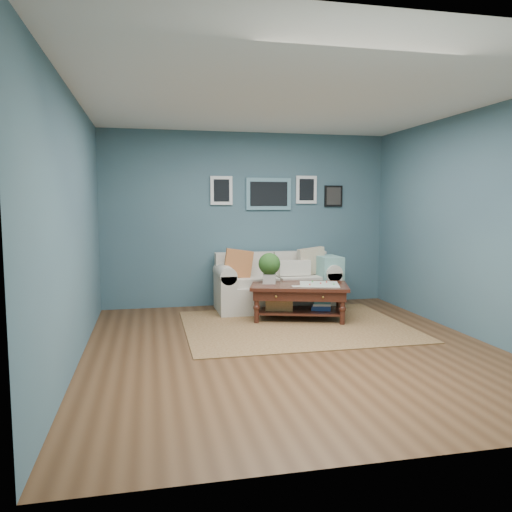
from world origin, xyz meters
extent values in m
plane|color=brown|center=(0.00, 0.00, 0.00)|extent=(5.00, 5.00, 0.00)
plane|color=white|center=(0.00, 0.00, 2.70)|extent=(5.00, 5.00, 0.00)
cube|color=#3C5664|center=(0.00, 2.50, 1.35)|extent=(4.50, 0.02, 2.70)
cube|color=#3C5664|center=(0.00, -2.50, 1.35)|extent=(4.50, 0.02, 2.70)
cube|color=#3C5664|center=(-2.25, 0.00, 1.35)|extent=(0.02, 5.00, 2.70)
cube|color=#3C5664|center=(2.25, 0.00, 1.35)|extent=(0.02, 5.00, 2.70)
cube|color=#5D8E9C|center=(0.33, 2.48, 1.75)|extent=(0.72, 0.03, 0.50)
cube|color=black|center=(0.33, 2.46, 1.75)|extent=(0.60, 0.01, 0.38)
cube|color=white|center=(-0.42, 2.48, 1.80)|extent=(0.34, 0.03, 0.44)
cube|color=white|center=(0.95, 2.48, 1.82)|extent=(0.34, 0.03, 0.44)
cube|color=black|center=(1.41, 2.48, 1.72)|extent=(0.30, 0.03, 0.34)
cube|color=brown|center=(0.33, 0.93, 0.01)|extent=(2.87, 2.30, 0.01)
cube|color=beige|center=(0.33, 1.99, 0.20)|extent=(1.34, 0.83, 0.40)
cube|color=beige|center=(0.33, 2.31, 0.62)|extent=(1.75, 0.21, 0.45)
cube|color=beige|center=(-0.45, 1.99, 0.29)|extent=(0.23, 0.83, 0.58)
cube|color=beige|center=(1.12, 1.99, 0.29)|extent=(0.23, 0.83, 0.58)
cylinder|color=beige|center=(-0.45, 1.99, 0.58)|extent=(0.25, 0.83, 0.25)
cylinder|color=beige|center=(1.12, 1.99, 0.58)|extent=(0.25, 0.83, 0.25)
cube|color=beige|center=(-0.02, 1.93, 0.46)|extent=(0.68, 0.53, 0.12)
cube|color=beige|center=(0.69, 1.93, 0.46)|extent=(0.68, 0.53, 0.12)
cube|color=beige|center=(-0.02, 2.20, 0.69)|extent=(0.68, 0.11, 0.34)
cube|color=beige|center=(0.69, 2.20, 0.69)|extent=(0.68, 0.11, 0.34)
cube|color=#DE753F|center=(-0.25, 1.94, 0.73)|extent=(0.46, 0.16, 0.45)
cube|color=beige|center=(0.90, 2.01, 0.73)|extent=(0.44, 0.17, 0.44)
cube|color=beige|center=(0.60, 1.90, 0.64)|extent=(0.47, 0.11, 0.23)
cube|color=#82B9B5|center=(1.12, 1.88, 0.43)|extent=(0.32, 0.52, 0.75)
cube|color=#38170F|center=(0.49, 1.30, 0.47)|extent=(1.47, 1.11, 0.04)
cube|color=#38170F|center=(0.49, 1.30, 0.38)|extent=(1.37, 1.00, 0.13)
cube|color=#38170F|center=(0.49, 1.30, 0.12)|extent=(1.23, 0.86, 0.03)
sphere|color=gold|center=(0.09, 1.05, 0.38)|extent=(0.03, 0.03, 0.03)
sphere|color=gold|center=(0.68, 0.88, 0.38)|extent=(0.03, 0.03, 0.03)
cylinder|color=#38170F|center=(-0.14, 1.18, 0.22)|extent=(0.07, 0.07, 0.45)
cylinder|color=#38170F|center=(0.95, 0.86, 0.22)|extent=(0.07, 0.07, 0.45)
cylinder|color=#38170F|center=(0.02, 1.74, 0.22)|extent=(0.07, 0.07, 0.45)
cylinder|color=#38170F|center=(1.11, 1.42, 0.22)|extent=(0.07, 0.07, 0.45)
cube|color=beige|center=(0.10, 1.47, 0.56)|extent=(0.22, 0.22, 0.13)
sphere|color=#1C4515|center=(0.10, 1.47, 0.77)|extent=(0.31, 0.31, 0.31)
cube|color=silver|center=(0.75, 1.22, 0.50)|extent=(0.65, 0.65, 0.01)
cube|color=tan|center=(0.22, 1.38, 0.25)|extent=(0.43, 0.36, 0.22)
cube|color=#264897|center=(0.79, 1.23, 0.20)|extent=(0.31, 0.26, 0.12)
camera|label=1|loc=(-1.53, -5.21, 1.60)|focal=35.00mm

